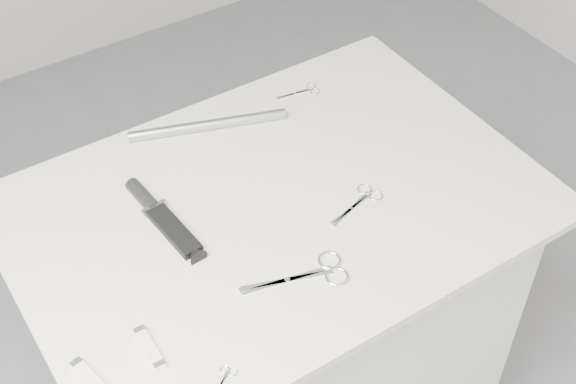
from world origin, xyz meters
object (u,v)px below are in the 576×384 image
embroidery_scissors_b (304,91)px  tiny_scissors (224,379)px  embroidery_scissors_a (362,199)px  metal_rail (208,125)px  sheathed_knife (159,214)px  pocket_knife_b (149,348)px  pocket_knife_a (92,380)px  plinth (278,344)px  large_shears (317,273)px

embroidery_scissors_b → tiny_scissors: (-0.52, -0.54, -0.00)m
embroidery_scissors_a → metal_rail: 0.38m
sheathed_knife → pocket_knife_b: 0.30m
embroidery_scissors_a → tiny_scissors: same height
embroidery_scissors_a → pocket_knife_a: pocket_knife_a is taller
embroidery_scissors_a → sheathed_knife: size_ratio=0.57×
embroidery_scissors_a → embroidery_scissors_b: bearing=59.1°
sheathed_knife → metal_rail: (0.20, 0.18, 0.00)m
embroidery_scissors_b → pocket_knife_a: 0.82m
sheathed_knife → pocket_knife_a: 0.36m
pocket_knife_a → pocket_knife_b: size_ratio=1.09×
plinth → pocket_knife_a: size_ratio=9.29×
large_shears → metal_rail: 0.45m
large_shears → embroidery_scissors_a: bearing=46.1°
plinth → pocket_knife_b: (-0.35, -0.17, 0.48)m
plinth → sheathed_knife: sheathed_knife is taller
embroidery_scissors_b → tiny_scissors: size_ratio=1.57×
pocket_knife_b → large_shears: bearing=-91.2°
tiny_scissors → pocket_knife_b: (-0.07, 0.11, 0.00)m
plinth → embroidery_scissors_b: size_ratio=8.91×
metal_rail → pocket_knife_a: bearing=-135.7°
large_shears → tiny_scissors: (-0.24, -0.10, -0.00)m
tiny_scissors → embroidery_scissors_b: bearing=12.9°
tiny_scissors → plinth: bearing=12.3°
embroidery_scissors_b → tiny_scissors: same height
pocket_knife_a → large_shears: bearing=-103.8°
sheathed_knife → embroidery_scissors_b: bearing=-73.0°
plinth → sheathed_knife: bearing=158.0°
tiny_scissors → metal_rail: size_ratio=0.19×
embroidery_scissors_a → pocket_knife_b: (-0.49, -0.09, 0.00)m
embroidery_scissors_a → metal_rail: size_ratio=0.39×
sheathed_knife → pocket_knife_a: size_ratio=2.36×
embroidery_scissors_b → pocket_knife_a: pocket_knife_a is taller
embroidery_scissors_a → embroidery_scissors_b: same height
embroidery_scissors_b → pocket_knife_b: size_ratio=1.14×
plinth → embroidery_scissors_b: 0.59m
pocket_knife_a → metal_rail: 0.63m
embroidery_scissors_b → pocket_knife_b: pocket_knife_b is taller
embroidery_scissors_a → embroidery_scissors_b: 0.36m
pocket_knife_a → sheathed_knife: bearing=-55.6°
sheathed_knife → pocket_knife_a: sheathed_knife is taller
large_shears → embroidery_scissors_b: large_shears is taller
pocket_knife_b → metal_rail: bearing=-37.1°
large_shears → embroidery_scissors_b: (0.27, 0.45, -0.00)m
pocket_knife_b → tiny_scissors: bearing=-145.7°
tiny_scissors → sheathed_knife: 0.38m
tiny_scissors → pocket_knife_b: bearing=89.1°
embroidery_scissors_a → pocket_knife_a: (-0.59, -0.09, 0.00)m
embroidery_scissors_b → pocket_knife_b: (-0.59, -0.43, 0.00)m
large_shears → pocket_knife_b: size_ratio=2.17×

